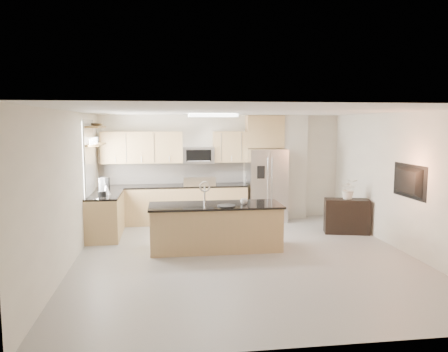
{
  "coord_description": "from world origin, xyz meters",
  "views": [
    {
      "loc": [
        -1.42,
        -7.52,
        2.38
      ],
      "look_at": [
        -0.2,
        1.3,
        1.32
      ],
      "focal_mm": 35.0,
      "sensor_mm": 36.0,
      "label": 1
    }
  ],
  "objects": [
    {
      "name": "island",
      "position": [
        -0.47,
        0.56,
        0.44
      ],
      "size": [
        2.51,
        0.92,
        1.29
      ],
      "rotation": [
        0.0,
        0.0,
        -0.01
      ],
      "color": "tan",
      "rests_on": "floor"
    },
    {
      "name": "platter",
      "position": [
        -0.29,
        0.35,
        0.88
      ],
      "size": [
        0.41,
        0.41,
        0.02
      ],
      "primitive_type": "cylinder",
      "rotation": [
        0.0,
        0.0,
        -0.25
      ],
      "color": "black",
      "rests_on": "island"
    },
    {
      "name": "wall_front",
      "position": [
        0.0,
        -3.25,
        1.3
      ],
      "size": [
        6.0,
        0.02,
        2.6
      ],
      "primitive_type": "cube",
      "color": "beige",
      "rests_on": "floor"
    },
    {
      "name": "left_counter",
      "position": [
        -2.67,
        1.85,
        0.46
      ],
      "size": [
        0.66,
        1.5,
        0.92
      ],
      "color": "tan",
      "rests_on": "floor"
    },
    {
      "name": "microwave",
      "position": [
        -0.6,
        3.04,
        1.63
      ],
      "size": [
        0.76,
        0.4,
        0.4
      ],
      "color": "#B9B9BB",
      "rests_on": "upper_cabinets"
    },
    {
      "name": "credenza",
      "position": [
        2.52,
        1.39,
        0.38
      ],
      "size": [
        1.01,
        0.62,
        0.76
      ],
      "primitive_type": "cube",
      "rotation": [
        0.0,
        0.0,
        -0.25
      ],
      "color": "black",
      "rests_on": "floor"
    },
    {
      "name": "floor",
      "position": [
        0.0,
        0.0,
        0.0
      ],
      "size": [
        6.5,
        6.5,
        0.0
      ],
      "primitive_type": "plane",
      "color": "#A19D99",
      "rests_on": "ground"
    },
    {
      "name": "coffee_maker",
      "position": [
        -2.7,
        2.1,
        1.07
      ],
      "size": [
        0.17,
        0.21,
        0.31
      ],
      "color": "black",
      "rests_on": "left_counter"
    },
    {
      "name": "television",
      "position": [
        2.91,
        -0.2,
        1.35
      ],
      "size": [
        0.14,
        1.08,
        0.62
      ],
      "primitive_type": "imported",
      "rotation": [
        0.0,
        0.0,
        1.57
      ],
      "color": "black",
      "rests_on": "wall_right"
    },
    {
      "name": "kettle",
      "position": [
        -2.62,
        1.71,
        1.02
      ],
      "size": [
        0.19,
        0.19,
        0.23
      ],
      "color": "#B9B9BB",
      "rests_on": "left_counter"
    },
    {
      "name": "window",
      "position": [
        -2.98,
        1.85,
        1.65
      ],
      "size": [
        0.04,
        1.15,
        1.65
      ],
      "color": "white",
      "rests_on": "wall_left"
    },
    {
      "name": "flower_vase",
      "position": [
        2.55,
        1.41,
        1.09
      ],
      "size": [
        0.75,
        0.71,
        0.67
      ],
      "primitive_type": "imported",
      "rotation": [
        0.0,
        0.0,
        -0.36
      ],
      "color": "white",
      "rests_on": "credenza"
    },
    {
      "name": "partition_column",
      "position": [
        1.82,
        3.1,
        1.3
      ],
      "size": [
        0.6,
        0.3,
        2.6
      ],
      "primitive_type": "cube",
      "color": "beige",
      "rests_on": "floor"
    },
    {
      "name": "back_counter",
      "position": [
        -1.23,
        2.93,
        0.47
      ],
      "size": [
        3.55,
        0.66,
        1.44
      ],
      "color": "tan",
      "rests_on": "floor"
    },
    {
      "name": "shelf_lower",
      "position": [
        -2.85,
        1.95,
        1.95
      ],
      "size": [
        0.3,
        1.2,
        0.04
      ],
      "primitive_type": "cube",
      "color": "brown",
      "rests_on": "wall_left"
    },
    {
      "name": "upper_cabinets",
      "position": [
        -1.3,
        3.09,
        1.83
      ],
      "size": [
        3.5,
        0.33,
        0.75
      ],
      "color": "tan",
      "rests_on": "wall_back"
    },
    {
      "name": "refrigerator",
      "position": [
        1.06,
        2.87,
        0.89
      ],
      "size": [
        0.92,
        0.78,
        1.78
      ],
      "color": "#B9B9BB",
      "rests_on": "floor"
    },
    {
      "name": "cup",
      "position": [
        0.07,
        0.5,
        0.92
      ],
      "size": [
        0.16,
        0.16,
        0.11
      ],
      "primitive_type": "imported",
      "rotation": [
        0.0,
        0.0,
        -0.17
      ],
      "color": "silver",
      "rests_on": "island"
    },
    {
      "name": "shelf_upper",
      "position": [
        -2.85,
        1.95,
        2.32
      ],
      "size": [
        0.3,
        1.2,
        0.04
      ],
      "primitive_type": "cube",
      "color": "brown",
      "rests_on": "wall_left"
    },
    {
      "name": "blender",
      "position": [
        -2.67,
        1.45,
        1.08
      ],
      "size": [
        0.16,
        0.16,
        0.38
      ],
      "color": "black",
      "rests_on": "left_counter"
    },
    {
      "name": "ceiling",
      "position": [
        0.0,
        0.0,
        2.6
      ],
      "size": [
        6.0,
        6.5,
        0.02
      ],
      "primitive_type": "cube",
      "color": "silver",
      "rests_on": "wall_back"
    },
    {
      "name": "range",
      "position": [
        -0.6,
        2.92,
        0.47
      ],
      "size": [
        0.76,
        0.64,
        1.14
      ],
      "color": "black",
      "rests_on": "floor"
    },
    {
      "name": "wall_back",
      "position": [
        0.0,
        3.25,
        1.3
      ],
      "size": [
        6.0,
        0.02,
        2.6
      ],
      "primitive_type": "cube",
      "color": "beige",
      "rests_on": "floor"
    },
    {
      "name": "wall_left",
      "position": [
        -3.0,
        0.0,
        1.3
      ],
      "size": [
        0.02,
        6.5,
        2.6
      ],
      "primitive_type": "cube",
      "color": "beige",
      "rests_on": "floor"
    },
    {
      "name": "wall_right",
      "position": [
        3.0,
        0.0,
        1.3
      ],
      "size": [
        0.02,
        6.5,
        2.6
      ],
      "primitive_type": "cube",
      "color": "beige",
      "rests_on": "floor"
    },
    {
      "name": "bowl",
      "position": [
        -2.85,
        2.26,
        2.38
      ],
      "size": [
        0.36,
        0.36,
        0.09
      ],
      "primitive_type": "imported",
      "rotation": [
        0.0,
        0.0,
        -0.01
      ],
      "color": "#B9B9BB",
      "rests_on": "shelf_upper"
    },
    {
      "name": "ceiling_fixture",
      "position": [
        -0.4,
        1.6,
        2.56
      ],
      "size": [
        1.0,
        0.5,
        0.06
      ],
      "primitive_type": "cube",
      "color": "white",
      "rests_on": "ceiling"
    }
  ]
}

